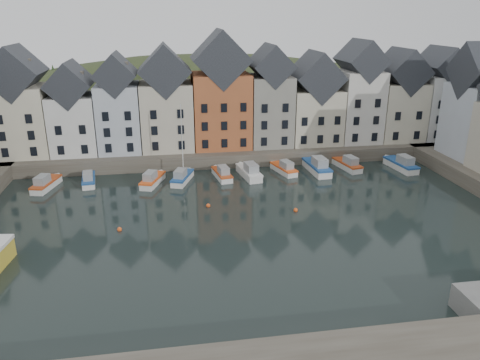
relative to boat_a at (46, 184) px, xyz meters
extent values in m
plane|color=black|center=(24.62, -17.50, -0.66)|extent=(260.00, 260.00, 0.00)
cube|color=#474036|center=(24.62, 12.50, 0.34)|extent=(90.00, 16.00, 2.00)
ellipsoid|color=#2C381C|center=(24.62, 38.50, -18.66)|extent=(153.60, 70.40, 64.00)
sphere|color=black|center=(10.68, 33.44, 8.04)|extent=(5.77, 5.77, 5.77)
sphere|color=black|center=(49.48, 43.25, 7.46)|extent=(5.27, 5.27, 5.27)
sphere|color=black|center=(56.44, 36.70, 7.22)|extent=(5.07, 5.07, 5.07)
sphere|color=black|center=(38.89, 37.70, 7.15)|extent=(5.01, 5.01, 5.01)
sphere|color=black|center=(-13.05, 39.11, 5.91)|extent=(3.94, 3.94, 3.94)
sphere|color=black|center=(52.94, 42.75, 7.39)|extent=(5.21, 5.21, 5.21)
sphere|color=black|center=(26.61, 41.15, 7.66)|extent=(5.45, 5.45, 5.45)
sphere|color=black|center=(62.42, 30.82, 6.54)|extent=(4.49, 4.49, 4.49)
cube|color=beige|center=(-4.55, 10.50, 6.37)|extent=(7.67, 8.00, 10.07)
cube|color=black|center=(-4.55, 10.50, 13.31)|extent=(7.67, 8.16, 7.67)
cube|color=silver|center=(2.71, 10.50, 5.64)|extent=(6.56, 8.00, 8.61)
cube|color=black|center=(2.71, 10.50, 11.57)|extent=(6.56, 8.16, 6.56)
cube|color=#AEB6C1|center=(9.25, 10.50, 6.35)|extent=(6.20, 8.00, 10.02)
cube|color=black|center=(9.25, 10.50, 12.89)|extent=(6.20, 8.16, 6.20)
cube|color=#B7B09B|center=(16.35, 10.50, 6.38)|extent=(7.70, 8.00, 10.08)
cube|color=black|center=(16.35, 10.50, 13.32)|extent=(7.70, 8.16, 7.70)
cube|color=#A4552F|center=(24.69, 10.50, 6.98)|extent=(8.69, 8.00, 11.28)
cube|color=black|center=(24.69, 10.50, 14.77)|extent=(8.69, 8.16, 8.69)
cube|color=gray|center=(32.39, 10.50, 6.73)|extent=(6.43, 8.00, 10.78)
cube|color=black|center=(32.39, 10.50, 13.71)|extent=(6.43, 8.16, 6.43)
cube|color=beige|center=(39.70, 10.50, 5.62)|extent=(7.88, 8.00, 8.56)
cube|color=black|center=(39.70, 10.50, 11.84)|extent=(7.88, 8.16, 7.88)
cube|color=beige|center=(47.04, 10.50, 6.97)|extent=(6.50, 8.00, 11.27)
cube|color=black|center=(47.04, 10.50, 14.22)|extent=(6.50, 8.16, 6.50)
cube|color=beige|center=(54.05, 10.50, 6.00)|extent=(7.23, 8.00, 9.32)
cube|color=black|center=(54.05, 10.50, 12.45)|extent=(7.23, 8.16, 7.23)
cube|color=silver|center=(60.90, 10.50, 6.50)|extent=(6.18, 8.00, 10.32)
cube|color=black|center=(60.90, 10.50, 13.19)|extent=(6.18, 8.16, 6.18)
cube|color=#AEB6C1|center=(60.62, -1.23, 6.53)|extent=(7.47, 8.00, 10.38)
sphere|color=#ED551B|center=(20.62, -9.50, -0.51)|extent=(0.50, 0.50, 0.50)
sphere|color=#ED551B|center=(30.62, -12.50, -0.51)|extent=(0.50, 0.50, 0.50)
sphere|color=#ED551B|center=(10.62, -14.50, -0.51)|extent=(0.50, 0.50, 0.50)
cube|color=silver|center=(0.05, 0.18, -0.33)|extent=(3.06, 5.93, 1.04)
cube|color=#B54319|center=(0.05, 0.18, 0.24)|extent=(3.18, 6.06, 0.24)
cube|color=gray|center=(-0.17, -0.65, 0.80)|extent=(1.85, 2.53, 1.14)
cube|color=silver|center=(5.34, 1.09, -0.35)|extent=(2.24, 5.47, 0.97)
cube|color=#1E4A8B|center=(5.34, 1.09, 0.18)|extent=(2.34, 5.58, 0.22)
cube|color=gray|center=(5.44, 0.30, 0.71)|extent=(1.49, 2.26, 1.06)
cube|color=silver|center=(13.95, -0.45, -0.34)|extent=(3.47, 5.84, 1.03)
cube|color=#ED551B|center=(13.95, -0.45, 0.22)|extent=(3.59, 5.98, 0.23)
cube|color=gray|center=(13.67, -1.24, 0.78)|extent=(1.98, 2.55, 1.12)
cube|color=silver|center=(17.97, -0.10, -0.34)|extent=(3.43, 5.82, 1.02)
cube|color=#1E4A8B|center=(17.97, -0.10, 0.22)|extent=(3.55, 5.95, 0.23)
cube|color=gray|center=(17.69, -0.89, 0.78)|extent=(1.97, 2.54, 1.12)
cylinder|color=silver|center=(18.16, 0.42, 4.91)|extent=(0.13, 0.13, 10.22)
cube|color=silver|center=(23.53, 0.55, -0.35)|extent=(2.43, 5.59, 0.99)
cube|color=#B54319|center=(23.53, 0.55, 0.19)|extent=(2.54, 5.71, 0.23)
cube|color=gray|center=(23.65, -0.25, 0.73)|extent=(1.58, 2.33, 1.08)
cube|color=silver|center=(27.36, 0.47, -0.30)|extent=(2.84, 6.50, 1.15)
cube|color=silver|center=(27.36, 0.47, 0.33)|extent=(2.96, 6.64, 0.26)
cube|color=gray|center=(27.51, -0.46, 0.96)|extent=(1.84, 2.71, 1.26)
cube|color=silver|center=(32.69, 1.48, -0.35)|extent=(2.97, 5.65, 0.99)
cube|color=#ED551B|center=(32.69, 1.48, 0.20)|extent=(3.09, 5.78, 0.23)
cube|color=gray|center=(32.90, 0.69, 0.74)|extent=(1.78, 2.42, 1.08)
cube|color=silver|center=(37.53, 1.02, -0.26)|extent=(2.43, 6.96, 1.26)
cube|color=#1E4A8B|center=(37.53, 1.02, 0.42)|extent=(2.55, 7.10, 0.29)
cube|color=gray|center=(37.59, -0.01, 1.11)|extent=(1.75, 2.83, 1.37)
cube|color=silver|center=(42.49, 1.77, -0.32)|extent=(2.77, 6.06, 1.07)
cube|color=#B54319|center=(42.49, 1.77, 0.26)|extent=(2.89, 6.19, 0.24)
cube|color=gray|center=(42.65, 0.91, 0.85)|extent=(1.76, 2.54, 1.17)
cube|color=silver|center=(50.29, 0.28, -0.29)|extent=(2.68, 6.60, 1.18)
cube|color=#1E4A8B|center=(50.29, 0.28, 0.35)|extent=(2.80, 6.74, 0.27)
cube|color=gray|center=(50.40, -0.68, 1.00)|extent=(1.79, 2.73, 1.28)
camera|label=1|loc=(16.15, -61.18, 21.38)|focal=35.00mm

